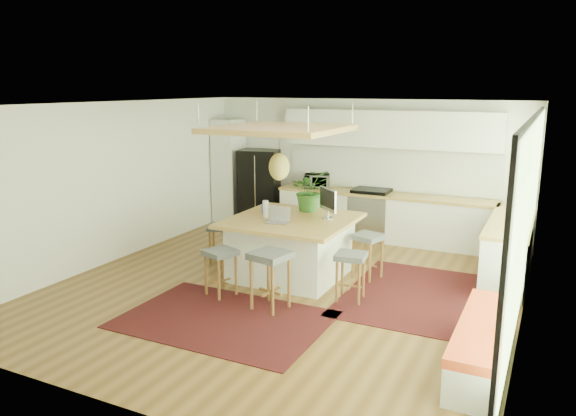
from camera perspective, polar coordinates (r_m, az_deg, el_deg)
The scene contains 33 objects.
floor at distance 8.34m, azimuth -0.27°, elevation -8.20°, with size 7.00×7.00×0.00m, color brown.
ceiling at distance 7.81m, azimuth -0.30°, elevation 10.67°, with size 7.00×7.00×0.00m, color white.
wall_back at distance 11.17m, azimuth 7.72°, elevation 4.16°, with size 6.50×6.50×0.00m, color white.
wall_front at distance 5.17m, azimuth -17.83°, elevation -6.15°, with size 6.50×6.50×0.00m, color white.
wall_left at distance 9.82m, azimuth -17.56°, elevation 2.55°, with size 7.00×7.00×0.00m, color white.
wall_right at distance 7.18m, azimuth 23.67°, elevation -1.45°, with size 7.00×7.00×0.00m, color white.
window_wall at distance 7.17m, azimuth 23.46°, elevation -1.03°, with size 0.10×6.20×2.60m, color black, non-canonical shape.
pantry at distance 12.16m, azimuth -6.13°, elevation 3.81°, with size 0.55×0.60×2.25m, color white.
back_counter_base at distance 10.88m, azimuth 9.79°, elevation -1.02°, with size 4.20×0.60×0.88m, color white.
back_counter_top at distance 10.78m, azimuth 9.88°, elevation 1.36°, with size 4.24×0.64×0.05m, color #A8823B.
backsplash at distance 10.99m, azimuth 10.41°, elevation 3.93°, with size 4.20×0.02×0.80m, color white.
upper_cabinets at distance 10.75m, azimuth 10.34°, elevation 8.04°, with size 4.20×0.34×0.70m, color white.
range at distance 10.93m, azimuth 8.55°, elevation -0.58°, with size 0.76×0.62×1.00m, color #A5A5AA, non-canonical shape.
right_counter_base at distance 9.35m, azimuth 21.83°, elevation -3.98°, with size 0.60×2.50×0.88m, color white.
right_counter_top at distance 9.24m, azimuth 22.06°, elevation -1.24°, with size 0.64×2.54×0.05m, color #A8823B.
window_bench at distance 6.41m, azimuth 19.50°, elevation -13.16°, with size 0.52×2.00×0.50m, color white, non-canonical shape.
ceiling_panel at distance 8.34m, azimuth -0.92°, elevation 6.31°, with size 1.86×1.86×0.80m, color #A8823B, non-canonical shape.
rug_near at distance 7.31m, azimuth -6.62°, elevation -11.36°, with size 2.60×1.80×0.01m, color black.
rug_right at distance 8.26m, azimuth 12.69°, elevation -8.70°, with size 1.80×2.60×0.01m, color black.
fridge at distance 11.81m, azimuth -2.93°, elevation 2.62°, with size 0.81×0.64×1.63m, color black, non-canonical shape.
island at distance 8.72m, azimuth 0.37°, elevation -4.05°, with size 1.85×1.85×0.93m, color #A8823B, non-canonical shape.
stool_near_left at distance 7.99m, azimuth -6.96°, elevation -6.54°, with size 0.40×0.40×0.68m, color #4A4D51, non-canonical shape.
stool_near_right at distance 7.47m, azimuth -1.84°, elevation -7.83°, with size 0.47×0.47×0.80m, color #4A4D51, non-canonical shape.
stool_right_front at distance 7.80m, azimuth 6.46°, elevation -7.02°, with size 0.41×0.41×0.69m, color #4A4D51, non-canonical shape.
stool_right_back at distance 8.71m, azimuth 8.20°, elevation -4.97°, with size 0.42×0.42×0.71m, color #4A4D51, non-canonical shape.
stool_left_side at distance 9.46m, azimuth -6.99°, elevation -3.52°, with size 0.39×0.39×0.66m, color #4A4D51, non-canonical shape.
laptop at distance 8.29m, azimuth -1.11°, elevation -0.75°, with size 0.34×0.36×0.25m, color #A5A5AA, non-canonical shape.
monitor at distance 8.58m, azimuth 4.14°, elevation 0.64°, with size 0.52×0.19×0.48m, color #A5A5AA, non-canonical shape.
microwave at distance 11.21m, azimuth 3.02°, elevation 2.96°, with size 0.50×0.28×0.34m, color #A5A5AA.
island_plant at distance 9.08m, azimuth 2.28°, elevation 1.38°, with size 0.62×0.69×0.54m, color #1E4C19.
island_bowl at distance 9.22m, azimuth -1.99°, elevation 0.03°, with size 0.23×0.23×0.06m, color white.
island_bottle_0 at distance 8.91m, azimuth -2.54°, elevation 0.01°, with size 0.07×0.07×0.19m, color #3A48E9.
island_bottle_1 at distance 8.62m, azimuth -2.45°, elevation -0.40°, with size 0.07×0.07×0.19m, color #BDBAC1.
Camera 1 is at (3.46, -7.00, 2.95)m, focal length 34.43 mm.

